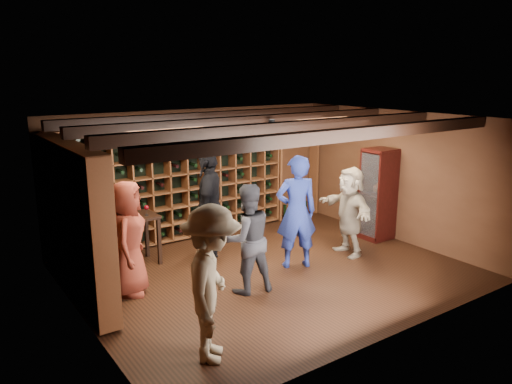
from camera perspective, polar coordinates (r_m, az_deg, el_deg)
ground at (r=8.29m, az=1.69°, el=-9.09°), size 6.00×6.00×0.00m
room_shell at (r=7.73m, az=1.59°, el=7.81°), size 6.00×6.00×6.00m
wine_rack_back at (r=9.61m, az=-9.08°, el=1.12°), size 4.65×0.30×2.20m
wine_rack_left at (r=7.47m, az=-20.03°, el=-3.17°), size 0.30×2.65×2.20m
crate_shelf at (r=11.08m, az=4.69°, el=5.11°), size 1.20×0.32×2.07m
display_cabinet at (r=9.93m, az=13.75°, el=-0.44°), size 0.55×0.50×1.75m
man_blue_shirt at (r=8.25m, az=4.64°, el=-2.28°), size 0.81×0.68×1.90m
man_grey_suit at (r=7.32m, az=-1.05°, el=-5.37°), size 0.89×0.75×1.64m
guest_red_floral at (r=7.47m, az=-14.45°, el=-5.16°), size 0.89×0.99×1.70m
guest_woman_black at (r=8.55m, az=-5.33°, el=-1.61°), size 1.07×1.17×1.93m
guest_khaki at (r=5.64m, az=-5.07°, el=-10.46°), size 1.24×1.34×1.81m
guest_beige at (r=8.98m, az=10.63°, el=-2.15°), size 0.75×1.54×1.59m
tasting_table at (r=8.50m, az=-15.00°, el=-3.54°), size 1.17×0.64×1.14m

